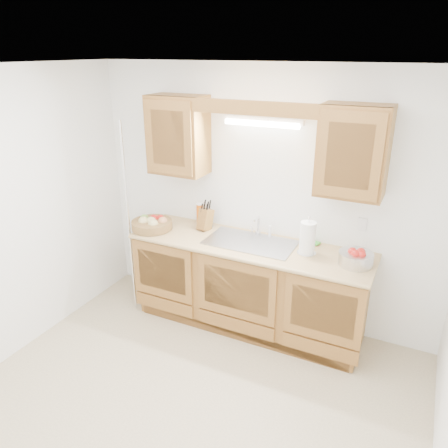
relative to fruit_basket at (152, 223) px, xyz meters
The scene contains 17 objects.
room 1.53m from the fruit_basket, 46.60° to the right, with size 3.52×3.50×2.50m.
base_cabinets 1.16m from the fruit_basket, ahead, with size 2.20×0.60×0.86m, color olive.
countertop 1.04m from the fruit_basket, ahead, with size 2.30×0.63×0.04m, color tan.
upper_cabinet_left 0.92m from the fruit_basket, 50.81° to the left, with size 0.55×0.33×0.75m, color olive.
upper_cabinet_right 2.07m from the fruit_basket, ahead, with size 0.55×0.33×0.75m, color olive.
valance 1.57m from the fruit_basket, ahead, with size 2.20×0.05×0.12m, color olive.
fluorescent_fixture 1.50m from the fruit_basket, 17.64° to the left, with size 0.76×0.08×0.08m.
sink 1.04m from the fruit_basket, ahead, with size 0.84×0.46×0.36m.
wire_shelf_pole 0.23m from the fruit_basket, 137.71° to the right, with size 0.03×0.03×2.00m, color silver.
outlet_plate 2.03m from the fruit_basket, 11.49° to the left, with size 0.08×0.01×0.12m, color white.
fruit_basket is the anchor object (origin of this frame).
knife_block 0.54m from the fruit_basket, 25.30° to the left, with size 0.14×0.19×0.31m.
orange_canister 0.51m from the fruit_basket, 44.15° to the left, with size 0.09×0.09×0.22m.
soap_bottle 0.56m from the fruit_basket, 29.09° to the left, with size 0.09×0.09×0.20m, color blue.
sponge 1.61m from the fruit_basket, 12.59° to the left, with size 0.13×0.11×0.02m.
paper_towel 1.58m from the fruit_basket, ahead, with size 0.17×0.17×0.35m.
apple_bowl 2.01m from the fruit_basket, ahead, with size 0.36×0.36×0.15m.
Camera 1 is at (1.41, -2.27, 2.60)m, focal length 35.00 mm.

